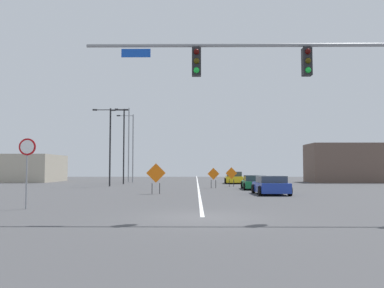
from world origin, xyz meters
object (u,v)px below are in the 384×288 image
object	(u,v)px
stop_sign	(27,159)
construction_sign_median_near	(156,174)
street_lamp_far_left	(123,143)
construction_sign_right_lane	(213,175)
street_lamp_near_left	(132,145)
street_lamp_far_right	(128,141)
car_blue_far	(271,185)
car_green_passing	(254,183)
car_yellow_approaching	(234,178)
traffic_signal_assembly	(307,77)
construction_sign_left_lane	(231,174)
street_lamp_near_right	(110,140)

from	to	relation	value
stop_sign	construction_sign_median_near	world-z (taller)	stop_sign
street_lamp_far_left	construction_sign_right_lane	xyz separation A→B (m)	(9.96, -9.06, -3.54)
street_lamp_near_left	street_lamp_far_right	xyz separation A→B (m)	(-0.82, 1.83, 0.55)
car_blue_far	car_green_passing	size ratio (longest dim) A/B	0.88
street_lamp_far_left	car_yellow_approaching	world-z (taller)	street_lamp_far_left
traffic_signal_assembly	stop_sign	distance (m)	12.38
street_lamp_near_left	car_yellow_approaching	xyz separation A→B (m)	(12.76, -3.26, -4.15)
construction_sign_median_near	car_blue_far	bearing A→B (deg)	-3.91
construction_sign_left_lane	construction_sign_right_lane	size ratio (longest dim) A/B	1.03
street_lamp_far_left	construction_sign_median_near	distance (m)	18.44
stop_sign	construction_sign_right_lane	bearing A→B (deg)	63.91
traffic_signal_assembly	construction_sign_median_near	world-z (taller)	traffic_signal_assembly
stop_sign	construction_sign_median_near	size ratio (longest dim) A/B	1.45
stop_sign	street_lamp_far_left	world-z (taller)	street_lamp_far_left
car_blue_far	construction_sign_right_lane	bearing A→B (deg)	112.07
construction_sign_left_lane	construction_sign_median_near	world-z (taller)	construction_sign_median_near
construction_sign_median_near	car_yellow_approaching	world-z (taller)	construction_sign_median_near
stop_sign	car_green_passing	distance (m)	20.97
street_lamp_far_right	construction_sign_median_near	xyz separation A→B (m)	(6.22, -24.48, -4.00)
construction_sign_median_near	construction_sign_right_lane	bearing A→B (deg)	61.70
street_lamp_far_left	car_blue_far	xyz separation A→B (m)	(13.51, -17.82, -4.09)
street_lamp_near_left	construction_sign_median_near	distance (m)	23.55
construction_sign_median_near	construction_sign_right_lane	world-z (taller)	construction_sign_median_near
car_green_passing	traffic_signal_assembly	bearing A→B (deg)	-92.60
street_lamp_near_left	stop_sign	bearing A→B (deg)	-88.79
traffic_signal_assembly	construction_sign_left_lane	xyz separation A→B (m)	(-0.64, 24.39, -4.00)
street_lamp_near_left	street_lamp_far_right	size ratio (longest dim) A/B	0.89
stop_sign	street_lamp_far_left	distance (m)	27.82
street_lamp_near_right	street_lamp_far_left	world-z (taller)	street_lamp_far_left
street_lamp_near_left	car_yellow_approaching	size ratio (longest dim) A/B	1.87
stop_sign	street_lamp_near_right	xyz separation A→B (m)	(-1.08, 22.01, 2.48)
traffic_signal_assembly	street_lamp_near_left	bearing A→B (deg)	108.98
street_lamp_near_right	street_lamp_far_left	xyz separation A→B (m)	(0.25, 5.68, 0.04)
construction_sign_median_near	stop_sign	bearing A→B (deg)	-114.29
construction_sign_right_lane	construction_sign_left_lane	bearing A→B (deg)	56.65
construction_sign_left_lane	construction_sign_median_near	bearing A→B (deg)	-119.67
street_lamp_near_right	construction_sign_left_lane	size ratio (longest dim) A/B	4.12
construction_sign_left_lane	car_yellow_approaching	xyz separation A→B (m)	(1.03, 8.30, -0.54)
construction_sign_left_lane	car_blue_far	world-z (taller)	construction_sign_left_lane
street_lamp_far_right	construction_sign_left_lane	size ratio (longest dim) A/B	5.17
street_lamp_near_left	car_green_passing	xyz separation A→B (m)	(13.25, -16.36, -4.24)
car_blue_far	car_green_passing	world-z (taller)	car_blue_far
stop_sign	construction_sign_left_lane	bearing A→B (deg)	62.87
construction_sign_left_lane	traffic_signal_assembly	bearing A→B (deg)	-88.50
street_lamp_far_right	car_green_passing	size ratio (longest dim) A/B	2.19
traffic_signal_assembly	car_green_passing	size ratio (longest dim) A/B	2.79
traffic_signal_assembly	street_lamp_far_left	bearing A→B (deg)	112.24
street_lamp_near_right	construction_sign_median_near	xyz separation A→B (m)	(5.78, -11.59, -3.30)
street_lamp_far_left	car_blue_far	bearing A→B (deg)	-52.82
street_lamp_far_left	construction_sign_left_lane	world-z (taller)	street_lamp_far_left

